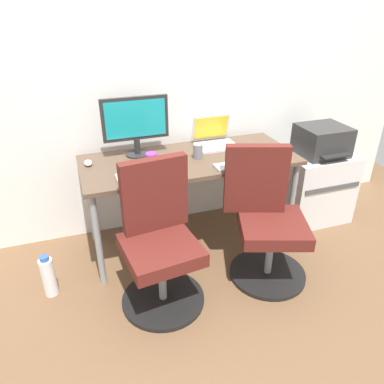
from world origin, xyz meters
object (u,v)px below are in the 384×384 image
water_bottle_on_floor (48,276)px  desktop_monitor (135,122)px  printer (322,140)px  office_chair_left (159,243)px  side_cabinet (314,186)px  coffee_mug (151,159)px  office_chair_right (266,222)px  open_laptop (214,138)px

water_bottle_on_floor → desktop_monitor: 1.21m
printer → office_chair_left: bearing=-161.0°
side_cabinet → coffee_mug: coffee_mug is taller
office_chair_right → water_bottle_on_floor: 1.50m
desktop_monitor → coffee_mug: 0.31m
office_chair_right → open_laptop: open_laptop is taller
printer → desktop_monitor: size_ratio=0.83×
office_chair_left → coffee_mug: 0.61m
office_chair_right → printer: office_chair_right is taller
office_chair_left → office_chair_right: 0.75m
water_bottle_on_floor → desktop_monitor: size_ratio=0.65×
side_cabinet → open_laptop: size_ratio=1.96×
water_bottle_on_floor → coffee_mug: (0.79, 0.23, 0.63)m
water_bottle_on_floor → open_laptop: size_ratio=1.00×
office_chair_right → side_cabinet: size_ratio=1.54×
water_bottle_on_floor → desktop_monitor: desktop_monitor is taller
printer → desktop_monitor: bearing=173.1°
office_chair_left → water_bottle_on_floor: size_ratio=3.03×
coffee_mug → office_chair_left: bearing=-100.0°
coffee_mug → printer: bearing=1.8°
water_bottle_on_floor → open_laptop: (1.35, 0.46, 0.64)m
office_chair_right → desktop_monitor: bearing=134.8°
office_chair_right → open_laptop: size_ratio=3.03×
desktop_monitor → printer: bearing=-6.9°
open_laptop → water_bottle_on_floor: bearing=-161.0°
side_cabinet → water_bottle_on_floor: bearing=-172.9°
printer → coffee_mug: bearing=-178.2°
printer → side_cabinet: bearing=90.0°
open_laptop → coffee_mug: (-0.57, -0.23, -0.01)m
side_cabinet → desktop_monitor: 1.66m
open_laptop → coffee_mug: bearing=-157.6°
office_chair_left → open_laptop: 1.03m
side_cabinet → open_laptop: open_laptop is taller
office_chair_left → open_laptop: bearing=47.8°
water_bottle_on_floor → coffee_mug: 1.04m
coffee_mug → open_laptop: bearing=22.4°
office_chair_left → open_laptop: size_ratio=3.03×
printer → desktop_monitor: (-1.50, 0.18, 0.26)m
side_cabinet → water_bottle_on_floor: 2.26m
open_laptop → coffee_mug: size_ratio=3.37×
office_chair_right → side_cabinet: bearing=34.0°
printer → open_laptop: open_laptop is taller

